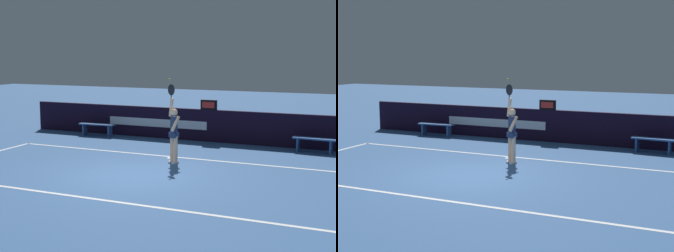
# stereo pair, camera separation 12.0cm
# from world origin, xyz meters

# --- Properties ---
(ground_plane) EXTENTS (60.00, 60.00, 0.00)m
(ground_plane) POSITION_xyz_m (0.00, 0.00, 0.00)
(ground_plane) COLOR #375F96
(court_lines) EXTENTS (11.83, 5.18, 0.00)m
(court_lines) POSITION_xyz_m (0.00, 0.27, 0.00)
(court_lines) COLOR white
(court_lines) RESTS_ON ground
(back_wall) EXTENTS (15.34, 0.17, 1.23)m
(back_wall) POSITION_xyz_m (-0.01, 5.95, 0.61)
(back_wall) COLOR black
(back_wall) RESTS_ON ground
(speed_display) EXTENTS (0.62, 0.14, 0.37)m
(speed_display) POSITION_xyz_m (0.17, 5.94, 1.41)
(speed_display) COLOR black
(speed_display) RESTS_ON back_wall
(tennis_player) EXTENTS (0.44, 0.43, 2.43)m
(tennis_player) POSITION_xyz_m (0.44, 1.94, 1.01)
(tennis_player) COLOR beige
(tennis_player) RESTS_ON ground
(tennis_ball) EXTENTS (0.07, 0.07, 0.07)m
(tennis_ball) POSITION_xyz_m (0.27, 2.01, 2.57)
(tennis_ball) COLOR #C7DC30
(courtside_bench_near) EXTENTS (1.46, 0.45, 0.51)m
(courtside_bench_near) POSITION_xyz_m (4.18, 5.35, 0.38)
(courtside_bench_near) COLOR #2B5596
(courtside_bench_near) RESTS_ON ground
(courtside_bench_far) EXTENTS (1.53, 0.45, 0.50)m
(courtside_bench_far) POSITION_xyz_m (-4.40, 5.32, 0.38)
(courtside_bench_far) COLOR #355A93
(courtside_bench_far) RESTS_ON ground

